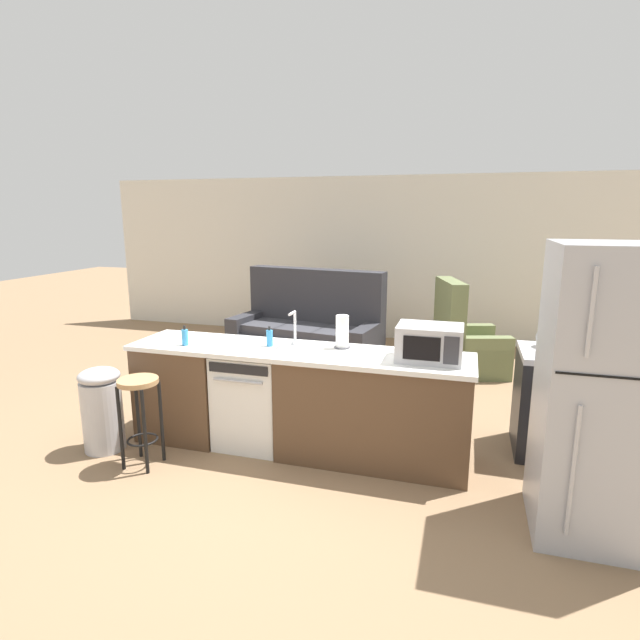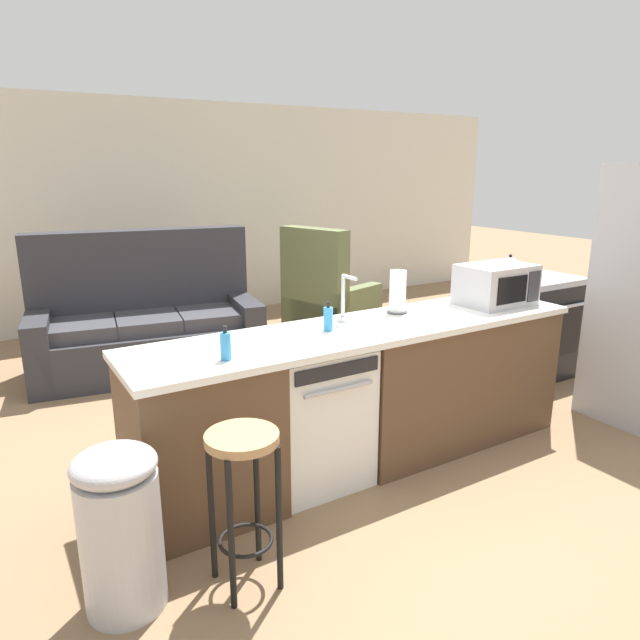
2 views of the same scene
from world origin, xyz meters
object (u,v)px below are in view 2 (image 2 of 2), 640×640
Objects in this scene: stove_range at (529,326)px; soap_bottle at (328,319)px; trash_bin at (120,527)px; armchair at (326,302)px; dish_soap_bottle at (226,346)px; couch at (147,326)px; dishwasher at (310,413)px; paper_towel_roll at (398,292)px; kettle at (510,266)px; bar_stool at (243,477)px; microwave at (496,285)px.

stove_range is 5.11× the size of soap_bottle.
armchair is at bearing 46.69° from trash_bin.
couch reaches higher than dish_soap_bottle.
paper_towel_roll reaches higher than dishwasher.
armchair is (2.97, 3.15, -0.03)m from trash_bin.
couch is 2.06m from armchair.
soap_bottle is at bearing -121.66° from armchair.
kettle reaches higher than dish_soap_bottle.
dish_soap_bottle is 0.24× the size of bar_stool.
dishwasher is 4.77× the size of soap_bottle.
bar_stool is (-0.14, -0.49, -0.44)m from dish_soap_bottle.
microwave is 0.42× the size of armchair.
soap_bottle is 3.13m from armchair.
kettle is 3.87m from trash_bin.
kettle reaches higher than bar_stool.
microwave reaches higher than kettle.
stove_range reaches higher than bar_stool.
armchair is at bearing 58.34° from soap_bottle.
dish_soap_bottle is 0.08× the size of couch.
stove_range is 2.56m from soap_bottle.
paper_towel_roll is at bearing 12.97° from dish_soap_bottle.
armchair reaches higher than trash_bin.
trash_bin is 0.35× the size of couch.
dishwasher is 4.10× the size of kettle.
paper_towel_roll reaches higher than bar_stool.
armchair is (1.76, 2.65, -0.07)m from dishwasher.
dishwasher is at bearing 22.24° from trash_bin.
couch reaches higher than trash_bin.
paper_towel_roll reaches higher than microwave.
paper_towel_roll is 2.77m from armchair.
paper_towel_roll is (-0.74, 0.16, -0.00)m from microwave.
armchair is (2.47, 3.29, -0.19)m from bar_stool.
stove_range is 4.39× the size of kettle.
trash_bin is at bearing -161.59° from paper_towel_roll.
dish_soap_bottle is at bearing -165.70° from soap_bottle.
bar_stool is (-3.31, -1.19, 0.08)m from stove_range.
dish_soap_bottle is 2.74m from couch.
trash_bin is (-0.64, -0.35, -0.59)m from dish_soap_bottle.
couch is (-2.73, 1.84, -0.59)m from kettle.
dishwasher is at bearing 14.28° from dish_soap_bottle.
kettle reaches higher than soap_bottle.
dishwasher is 0.70× the size of armchair.
paper_towel_roll is at bearing 167.62° from microwave.
trash_bin is at bearing -157.76° from dishwasher.
paper_towel_roll is 1.75m from bar_stool.
dish_soap_bottle is (-2.07, -0.14, -0.07)m from microwave.
kettle is (2.29, 0.64, 0.01)m from soap_bottle.
bar_stool is at bearing -105.73° from dish_soap_bottle.
paper_towel_roll is 1.37m from dish_soap_bottle.
microwave is 2.08m from dish_soap_bottle.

